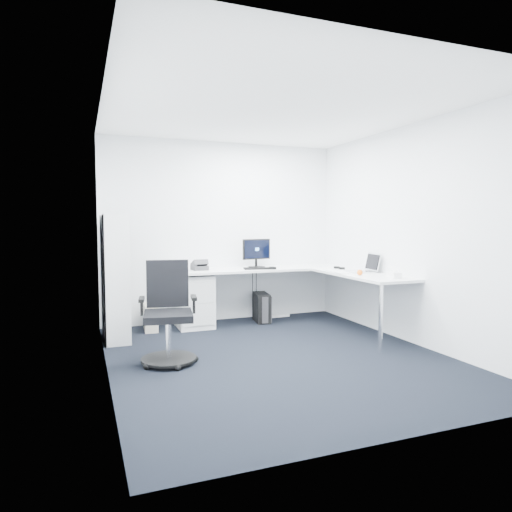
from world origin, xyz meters
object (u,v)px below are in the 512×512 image
object	(u,v)px
l_desk	(273,298)
monitor	(257,253)
bookshelf	(115,277)
task_chair	(168,313)
laptop	(358,262)

from	to	relation	value
l_desk	monitor	xyz separation A→B (m)	(-0.10, 0.41, 0.63)
l_desk	bookshelf	distance (m)	2.21
l_desk	monitor	size ratio (longest dim) A/B	6.01
bookshelf	task_chair	distance (m)	1.37
task_chair	monitor	distance (m)	2.35
task_chair	monitor	xyz separation A→B (m)	(1.63, 1.62, 0.49)
bookshelf	task_chair	size ratio (longest dim) A/B	1.47
l_desk	bookshelf	xyz separation A→B (m)	(-2.17, 0.05, 0.39)
bookshelf	task_chair	world-z (taller)	bookshelf
l_desk	task_chair	bearing A→B (deg)	-144.86
bookshelf	laptop	xyz separation A→B (m)	(3.15, -0.72, 0.15)
l_desk	task_chair	distance (m)	2.11
monitor	task_chair	bearing A→B (deg)	-145.06
l_desk	task_chair	world-z (taller)	task_chair
task_chair	laptop	distance (m)	2.78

